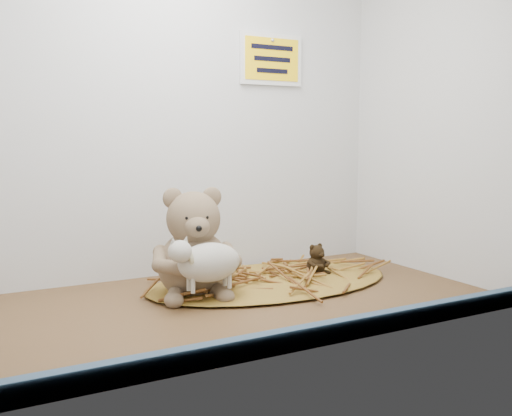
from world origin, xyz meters
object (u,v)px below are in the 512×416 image
main_teddy (193,242)px  toy_lamb (209,262)px  mini_teddy_brown (316,258)px  mini_teddy_tan (222,268)px

main_teddy → toy_lamb: size_ratio=1.35×
toy_lamb → mini_teddy_brown: toy_lamb is taller
main_teddy → mini_teddy_tan: bearing=22.8°
toy_lamb → mini_teddy_tan: 12.79cm
mini_teddy_tan → mini_teddy_brown: mini_teddy_tan is taller
toy_lamb → mini_teddy_brown: (32.77, 9.31, -4.04)cm
mini_teddy_tan → mini_teddy_brown: (25.45, -0.43, -0.15)cm
main_teddy → mini_teddy_brown: (32.77, 0.79, -6.95)cm
toy_lamb → mini_teddy_brown: 34.30cm
toy_lamb → mini_teddy_tan: bearing=53.1°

